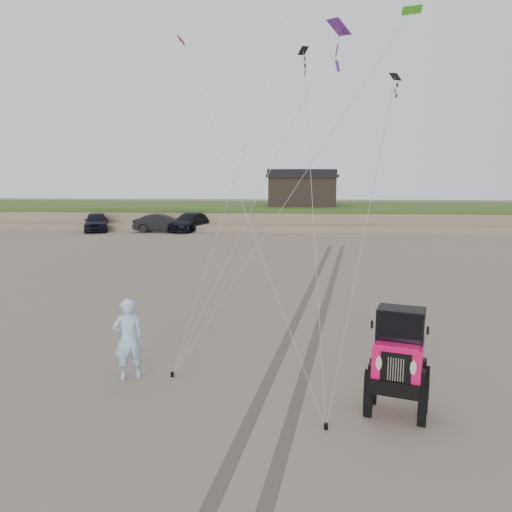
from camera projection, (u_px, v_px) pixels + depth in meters
The scene contains 12 objects.
ground at pixel (237, 399), 10.61m from camera, with size 160.00×160.00×0.00m, color #6B6054.
dune_ridge at pixel (280, 214), 47.36m from camera, with size 160.00×14.25×1.73m.
cabin at pixel (302, 189), 46.32m from camera, with size 6.40×5.40×3.35m.
truck_a at pixel (96, 222), 40.96m from camera, with size 1.82×4.51×1.54m, color black.
truck_b at pixel (161, 223), 40.36m from camera, with size 1.52×4.35×1.43m, color black.
truck_c at pixel (190, 222), 41.20m from camera, with size 2.03×5.00×1.45m, color black.
jeep at pixel (398, 374), 9.79m from camera, with size 2.00×4.63×1.72m, color #E80D57, non-canonical shape.
man at pixel (129, 339), 11.54m from camera, with size 0.70×0.46×1.93m, color #95BCE7.
kite_flock at pixel (335, 24), 18.42m from camera, with size 8.24×6.69×5.70m.
stake_main at pixel (172, 374), 11.78m from camera, with size 0.08×0.08×0.12m, color black.
stake_aux at pixel (326, 426), 9.37m from camera, with size 0.08×0.08×0.12m, color black.
tire_tracks at pixel (315, 304), 18.34m from camera, with size 5.22×29.74×0.01m.
Camera 1 is at (1.12, -9.90, 4.77)m, focal length 35.00 mm.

